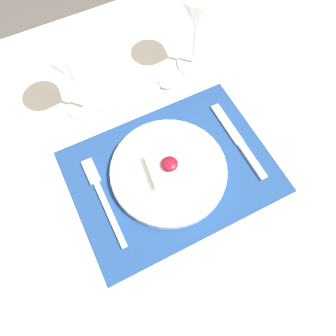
# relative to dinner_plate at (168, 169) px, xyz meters

# --- Properties ---
(ground_plane) EXTENTS (8.00, 8.00, 0.00)m
(ground_plane) POSITION_rel_dinner_plate_xyz_m (0.01, -0.00, -0.77)
(ground_plane) COLOR #4C4742
(dining_table) EXTENTS (1.52, 1.10, 0.76)m
(dining_table) POSITION_rel_dinner_plate_xyz_m (0.01, -0.00, -0.10)
(dining_table) COLOR beige
(dining_table) RESTS_ON ground_plane
(placemat) EXTENTS (0.43, 0.32, 0.00)m
(placemat) POSITION_rel_dinner_plate_xyz_m (0.01, -0.00, -0.01)
(placemat) COLOR navy
(placemat) RESTS_ON dining_table
(dinner_plate) EXTENTS (0.25, 0.25, 0.05)m
(dinner_plate) POSITION_rel_dinner_plate_xyz_m (0.00, 0.00, 0.00)
(dinner_plate) COLOR white
(dinner_plate) RESTS_ON placemat
(fork) EXTENTS (0.02, 0.21, 0.01)m
(fork) POSITION_rel_dinner_plate_xyz_m (-0.15, 0.01, -0.01)
(fork) COLOR #B2B2B7
(fork) RESTS_ON placemat
(knife) EXTENTS (0.02, 0.21, 0.01)m
(knife) POSITION_rel_dinner_plate_xyz_m (0.17, -0.02, -0.01)
(knife) COLOR #B2B2B7
(knife) RESTS_ON placemat
(spoon) EXTENTS (0.19, 0.04, 0.01)m
(spoon) POSITION_rel_dinner_plate_xyz_m (0.08, 0.21, -0.01)
(spoon) COLOR #B2B2B7
(spoon) RESTS_ON dining_table
(wine_glass_near) EXTENTS (0.09, 0.09, 0.20)m
(wine_glass_near) POSITION_rel_dinner_plate_xyz_m (0.19, 0.24, 0.13)
(wine_glass_near) COLOR white
(wine_glass_near) RESTS_ON dining_table
(wine_glass_far) EXTENTS (0.09, 0.09, 0.20)m
(wine_glass_far) POSITION_rel_dinner_plate_xyz_m (-0.10, 0.24, 0.12)
(wine_glass_far) COLOR white
(wine_glass_far) RESTS_ON dining_table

